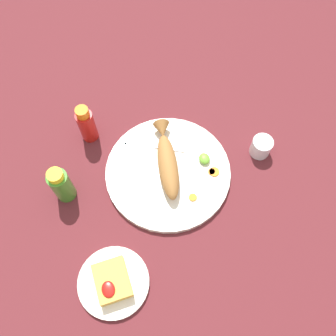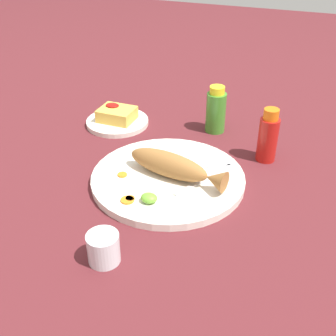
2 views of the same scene
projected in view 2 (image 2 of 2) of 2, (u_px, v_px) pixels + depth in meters
The scene contains 14 objects.
ground_plane at pixel (168, 181), 1.00m from camera, with size 4.00×4.00×0.00m, color #561E23.
main_plate at pixel (168, 178), 1.00m from camera, with size 0.36×0.36×0.02m, color white.
fried_fish at pixel (174, 166), 0.97m from camera, with size 0.25×0.09×0.06m.
fork_near at pixel (204, 167), 1.02m from camera, with size 0.16×0.11×0.00m.
fork_far at pixel (209, 178), 0.98m from camera, with size 0.10×0.17×0.00m.
carrot_slice_near at pixel (122, 175), 0.99m from camera, with size 0.02×0.02×0.00m, color orange.
carrot_slice_mid at pixel (127, 200), 0.90m from camera, with size 0.03×0.03×0.00m, color orange.
carrot_slice_far at pixel (130, 199), 0.91m from camera, with size 0.02×0.02×0.00m, color orange.
lime_wedge_main at pixel (148, 198), 0.90m from camera, with size 0.04×0.03×0.02m, color #6BB233.
hot_sauce_bottle_red at pixel (268, 137), 1.05m from camera, with size 0.05×0.05×0.14m.
hot_sauce_bottle_green at pixel (216, 111), 1.19m from camera, with size 0.06×0.06×0.13m.
salt_cup at pixel (104, 250), 0.77m from camera, with size 0.06×0.06×0.06m.
side_plate_fries at pixel (117, 122), 1.25m from camera, with size 0.18×0.18×0.01m, color white.
fries_pile at pixel (117, 114), 1.24m from camera, with size 0.10×0.08×0.04m.
Camera 2 is at (-0.30, 0.77, 0.56)m, focal length 45.00 mm.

